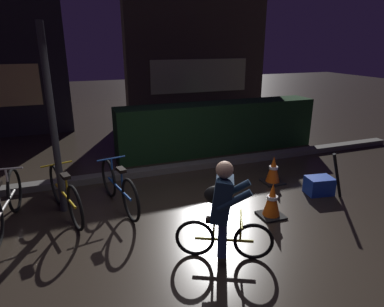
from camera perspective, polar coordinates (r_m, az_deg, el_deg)
ground_plane at (r=4.90m, az=0.28°, el=-12.43°), size 40.00×40.00×0.00m
sidewalk_curb at (r=6.77m, az=-6.36°, el=-2.92°), size 12.00×0.24×0.12m
hedge_row at (r=8.00m, az=4.47°, el=4.43°), size 4.80×0.70×1.17m
storefront_right at (r=11.96m, az=0.89°, el=16.09°), size 4.94×0.54×4.06m
street_post at (r=5.25m, az=-22.49°, el=4.71°), size 0.10×0.10×2.78m
parked_bike_left_mid at (r=5.39m, az=-29.09°, el=-7.57°), size 0.46×1.72×0.80m
parked_bike_center_left at (r=5.40m, az=-20.70°, el=-6.51°), size 0.53×1.60×0.76m
parked_bike_center_right at (r=5.41m, az=-12.28°, el=-5.63°), size 0.46×1.61×0.75m
traffic_cone_near at (r=5.20m, az=13.39°, el=-7.77°), size 0.36×0.36×0.54m
traffic_cone_far at (r=6.41m, az=13.60°, el=-2.76°), size 0.36×0.36×0.52m
blue_crate at (r=6.23m, az=20.70°, el=-5.09°), size 0.48×0.38×0.30m
cyclist at (r=4.03m, az=5.21°, el=-9.49°), size 1.08×0.66×1.25m
closed_umbrella at (r=6.05m, az=23.35°, el=-3.49°), size 0.34×0.08×0.82m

